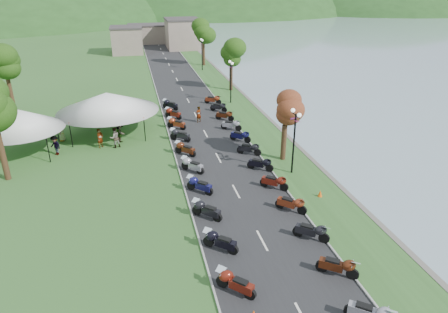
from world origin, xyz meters
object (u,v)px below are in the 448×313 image
vendor_tent_main (109,113)px  pedestrian_c (57,155)px  pedestrian_b (116,147)px  pedestrian_a (101,147)px

vendor_tent_main → pedestrian_c: 6.74m
pedestrian_b → pedestrian_c: size_ratio=1.09×
vendor_tent_main → pedestrian_b: size_ratio=3.45×
pedestrian_b → pedestrian_a: bearing=-34.4°
pedestrian_c → pedestrian_a: bearing=55.7°
vendor_tent_main → pedestrian_a: vendor_tent_main is taller
pedestrian_a → pedestrian_b: (1.27, -0.23, 0.00)m
pedestrian_a → vendor_tent_main: bearing=27.9°
vendor_tent_main → pedestrian_a: (-0.73, -3.91, -2.00)m
pedestrian_b → pedestrian_c: (-4.93, -0.58, 0.00)m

